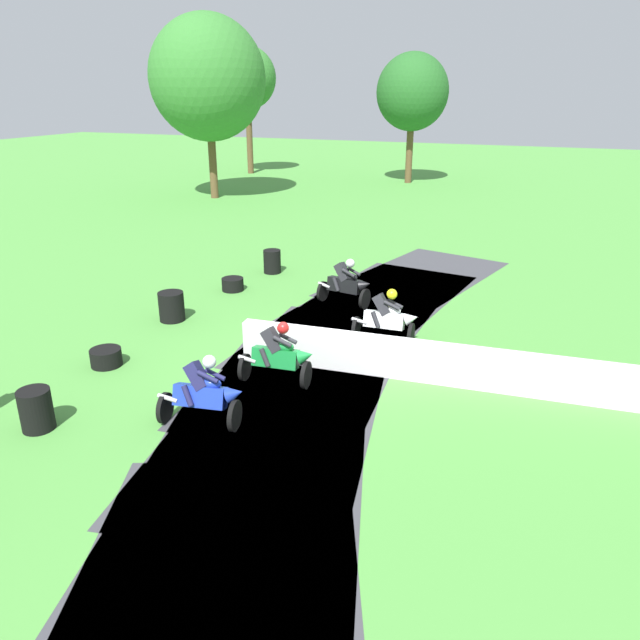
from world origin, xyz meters
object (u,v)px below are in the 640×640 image
Objects in this scene: motorcycle_fourth_blue at (204,393)px; motorcycle_trailing_green at (279,355)px; motorcycle_lead_black at (347,283)px; tire_stack_far at (106,357)px; tire_stack_mid_a at (233,284)px; tire_stack_mid_b at (172,306)px; tire_stack_near at (272,261)px; tire_stack_extra_a at (36,410)px; motorcycle_chase_white at (387,318)px.

motorcycle_trailing_green is at bearing 74.04° from motorcycle_fourth_blue.
tire_stack_far is at bearing -122.12° from motorcycle_lead_black.
tire_stack_mid_a is 0.86× the size of tire_stack_mid_b.
motorcycle_lead_black is 2.14× the size of tire_stack_mid_b.
tire_stack_far is at bearing -170.58° from motorcycle_trailing_green.
tire_stack_extra_a is at bearing -87.91° from tire_stack_near.
motorcycle_fourth_blue is 3.78m from tire_stack_far.
motorcycle_lead_black reaches higher than motorcycle_fourth_blue.
motorcycle_trailing_green is 1.01× the size of motorcycle_fourth_blue.
motorcycle_chase_white is 6.75m from tire_stack_far.
motorcycle_chase_white is 1.00× the size of motorcycle_trailing_green.
tire_stack_near is 1.00× the size of tire_stack_mid_b.
tire_stack_extra_a is at bearing -80.50° from tire_stack_mid_b.
motorcycle_chase_white reaches higher than tire_stack_near.
motorcycle_fourth_blue is 2.09× the size of tire_stack_extra_a.
motorcycle_chase_white reaches higher than tire_stack_extra_a.
motorcycle_trailing_green is 2.13m from motorcycle_fourth_blue.
motorcycle_fourth_blue reaches higher than tire_stack_mid_a.
tire_stack_near is 2.25m from tire_stack_mid_a.
motorcycle_chase_white is 8.11m from tire_stack_extra_a.
tire_stack_near is at bearing 140.12° from motorcycle_chase_white.
motorcycle_chase_white is at bearing -50.67° from motorcycle_lead_black.
motorcycle_lead_black is 2.14× the size of tire_stack_near.
motorcycle_chase_white is 2.37× the size of tire_stack_far.
tire_stack_near is (-3.79, 7.49, -0.25)m from motorcycle_trailing_green.
tire_stack_near is 10.89m from tire_stack_extra_a.
motorcycle_lead_black is at bearing -32.16° from tire_stack_near.
tire_stack_mid_a is (-3.78, -0.04, -0.46)m from motorcycle_lead_black.
motorcycle_chase_white is 2.10× the size of tire_stack_near.
tire_stack_near is at bearing 83.76° from tire_stack_mid_b.
motorcycle_fourth_blue reaches higher than tire_stack_extra_a.
motorcycle_lead_black is 5.32m from motorcycle_trailing_green.
motorcycle_lead_black reaches higher than tire_stack_mid_a.
tire_stack_far is 2.81m from tire_stack_extra_a.
motorcycle_chase_white is 6.09m from tire_stack_mid_a.
motorcycle_trailing_green is 2.10× the size of tire_stack_extra_a.
motorcycle_fourth_blue is (-0.26, -7.36, -0.03)m from motorcycle_lead_black.
tire_stack_mid_a is 5.94m from tire_stack_far.
tire_stack_mid_b is at bearing 95.18° from tire_stack_far.
tire_stack_far is at bearing -146.59° from motorcycle_chase_white.
tire_stack_far is at bearing 158.58° from motorcycle_fourth_blue.
motorcycle_chase_white is 2.10× the size of tire_stack_extra_a.
tire_stack_extra_a is (-3.40, -3.39, -0.25)m from motorcycle_trailing_green.
tire_stack_mid_b is (-3.77, 4.39, -0.23)m from motorcycle_fourth_blue.
motorcycle_lead_black is 4.11m from tire_stack_near.
motorcycle_fourth_blue is (-0.59, -2.05, -0.02)m from motorcycle_trailing_green.
tire_stack_far is at bearing -92.02° from tire_stack_near.
motorcycle_chase_white reaches higher than tire_stack_mid_b.
tire_stack_mid_b reaches higher than tire_stack_far.
tire_stack_far is (-4.08, -0.68, -0.45)m from motorcycle_trailing_green.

